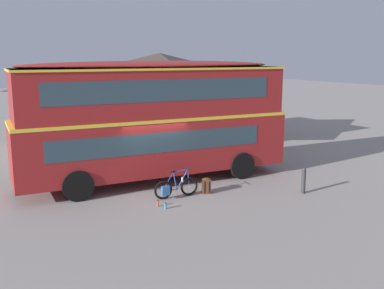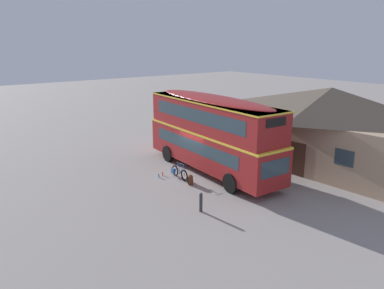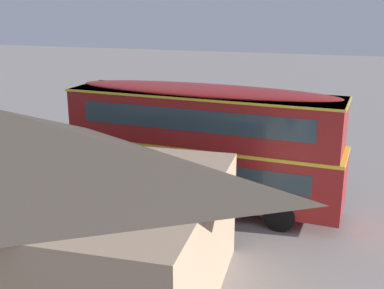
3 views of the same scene
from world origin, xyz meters
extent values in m
plane|color=gray|center=(0.00, 0.00, 0.00)|extent=(120.00, 120.00, 0.00)
cylinder|color=black|center=(3.92, 1.53, 0.55)|extent=(1.12, 0.35, 1.10)
cylinder|color=black|center=(3.77, -0.85, 0.55)|extent=(1.12, 0.35, 1.10)
cylinder|color=black|center=(-2.72, 1.96, 0.55)|extent=(1.12, 0.35, 1.10)
cylinder|color=black|center=(-2.87, -0.41, 0.55)|extent=(1.12, 0.35, 1.10)
cube|color=maroon|center=(0.53, 0.56, 1.52)|extent=(10.88, 3.20, 2.10)
cube|color=yellow|center=(0.53, 0.56, 2.60)|extent=(10.90, 3.22, 0.12)
cube|color=maroon|center=(0.53, 0.56, 3.58)|extent=(10.55, 3.12, 1.90)
ellipsoid|color=maroon|center=(0.53, 0.56, 4.61)|extent=(10.33, 3.06, 0.36)
cube|color=#2D424C|center=(5.86, 0.21, 1.77)|extent=(0.19, 2.05, 0.90)
cube|color=black|center=(5.72, 0.22, 4.10)|extent=(0.15, 1.38, 0.44)
cube|color=#2D424C|center=(0.25, -0.67, 1.82)|extent=(8.36, 0.59, 0.76)
cube|color=#2D424C|center=(0.45, -0.66, 3.73)|extent=(8.79, 0.61, 0.80)
cube|color=#2D424C|center=(0.41, 1.81, 1.82)|extent=(8.36, 0.59, 0.76)
cube|color=#2D424C|center=(0.61, 1.77, 3.73)|extent=(8.79, 0.61, 0.80)
cube|color=yellow|center=(0.53, 0.56, 4.49)|extent=(10.66, 3.21, 0.08)
torus|color=black|center=(0.80, -1.77, 0.34)|extent=(0.68, 0.12, 0.68)
torus|color=black|center=(-0.22, -1.71, 0.34)|extent=(0.68, 0.12, 0.68)
cylinder|color=#B2B2B7|center=(0.80, -1.77, 0.34)|extent=(0.06, 0.10, 0.05)
cylinder|color=#B2B2B7|center=(-0.22, -1.71, 0.34)|extent=(0.06, 0.10, 0.05)
cylinder|color=#234C99|center=(0.52, -1.75, 0.63)|extent=(0.46, 0.06, 0.71)
cylinder|color=#234C99|center=(0.45, -1.75, 0.96)|extent=(0.57, 0.07, 0.07)
cylinder|color=#234C99|center=(0.24, -1.74, 0.61)|extent=(0.18, 0.05, 0.66)
cylinder|color=#234C99|center=(0.05, -1.73, 0.31)|extent=(0.53, 0.06, 0.09)
cylinder|color=#234C99|center=(-0.02, -1.72, 0.64)|extent=(0.41, 0.05, 0.61)
cylinder|color=#234C99|center=(0.77, -1.77, 0.66)|extent=(0.09, 0.04, 0.64)
cylinder|color=black|center=(0.74, -1.76, 1.02)|extent=(0.05, 0.46, 0.03)
ellipsoid|color=black|center=(0.15, -1.73, 0.97)|extent=(0.27, 0.11, 0.06)
cube|color=#2D609E|center=(-0.20, -1.87, 0.36)|extent=(0.29, 0.16, 0.32)
cylinder|color=silver|center=(0.52, -1.75, 0.63)|extent=(0.07, 0.07, 0.18)
cube|color=#592D19|center=(1.47, -1.85, 0.27)|extent=(0.38, 0.35, 0.54)
ellipsoid|color=#592D19|center=(1.47, -1.85, 0.54)|extent=(0.37, 0.33, 0.10)
cube|color=#3E2011|center=(1.53, -1.72, 0.19)|extent=(0.22, 0.12, 0.19)
cylinder|color=black|center=(1.34, -1.94, 0.27)|extent=(0.05, 0.05, 0.43)
cylinder|color=black|center=(1.50, -2.01, 0.27)|extent=(0.05, 0.05, 0.43)
cylinder|color=#338CBF|center=(-0.59, -2.65, 0.10)|extent=(0.08, 0.08, 0.19)
cylinder|color=black|center=(-0.59, -2.65, 0.21)|extent=(0.05, 0.05, 0.03)
cylinder|color=#D84C33|center=(-0.71, -2.31, 0.10)|extent=(0.07, 0.07, 0.21)
cylinder|color=black|center=(-0.71, -2.31, 0.22)|extent=(0.04, 0.04, 0.03)
cube|color=tan|center=(4.10, 7.57, 1.66)|extent=(12.01, 7.38, 3.33)
cube|color=#3D2319|center=(4.28, 4.19, 1.05)|extent=(1.10, 0.10, 2.10)
cube|color=#2D424C|center=(1.37, 4.03, 1.83)|extent=(1.10, 0.10, 0.90)
cylinder|color=#333338|center=(4.57, -3.60, 0.42)|extent=(0.16, 0.16, 0.85)
sphere|color=#333338|center=(4.57, -3.60, 0.89)|extent=(0.16, 0.16, 0.16)
camera|label=1|loc=(-6.66, -15.24, 4.96)|focal=41.51mm
camera|label=2|loc=(17.15, -13.95, 7.90)|focal=34.43mm
camera|label=3|loc=(-4.49, 17.68, 7.77)|focal=45.08mm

